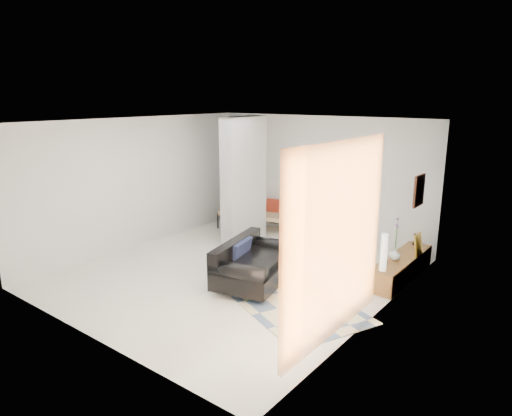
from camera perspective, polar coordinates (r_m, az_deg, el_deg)
The scene contains 17 objects.
floor at distance 8.64m, azimuth -2.52°, elevation -8.13°, with size 6.00×6.00×0.00m, color white.
ceiling at distance 8.02m, azimuth -2.74°, elevation 10.75°, with size 6.00×6.00×0.00m, color white.
wall_back at distance 10.64m, azimuth 7.89°, elevation 3.81°, with size 6.00×6.00×0.00m, color silver.
wall_front at distance 6.32m, azimuth -20.52°, elevation -3.93°, with size 6.00×6.00×0.00m, color silver.
wall_left at distance 10.18m, azimuth -14.55°, elevation 3.05°, with size 6.00×6.00×0.00m, color silver.
wall_right at distance 6.82m, azimuth 15.31°, elevation -2.24°, with size 6.00×6.00×0.00m, color silver.
partition_column at distance 10.11m, azimuth -1.53°, elevation 3.42°, with size 0.35×1.20×2.80m, color #A7ABAF.
hallway_door at distance 11.84m, azimuth -1.11°, elevation 3.10°, with size 0.85×0.06×2.04m, color beige.
curtain at distance 5.84m, azimuth 10.23°, elevation -4.18°, with size 2.55×2.55×0.00m, color orange.
wall_art at distance 8.32m, azimuth 19.71°, elevation 2.06°, with size 0.04×0.45×0.55m, color #3E1C10.
media_console at distance 8.77m, azimuth 17.70°, elevation -7.03°, with size 0.45×2.02×0.80m.
loveseat at distance 8.09m, azimuth -0.34°, elevation -7.04°, with size 1.38×1.91×0.76m.
daybed at distance 11.30m, azimuth 0.47°, elevation -0.60°, with size 2.12×1.25×0.77m.
area_rug at distance 7.44m, azimuth 4.86°, elevation -11.92°, with size 2.31×1.54×0.01m, color #C3BB95.
cylinder_lamp at distance 7.86m, azimuth 15.69°, elevation -5.35°, with size 0.12×0.12×0.64m, color white.
bronze_figurine at distance 9.43m, azimuth 19.30°, elevation -3.70°, with size 0.11×0.11×0.23m, color black, non-canonical shape.
vase at distance 8.48m, azimuth 16.98°, elevation -5.55°, with size 0.20×0.20×0.21m, color white.
Camera 1 is at (5.19, -6.10, 3.24)m, focal length 32.00 mm.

